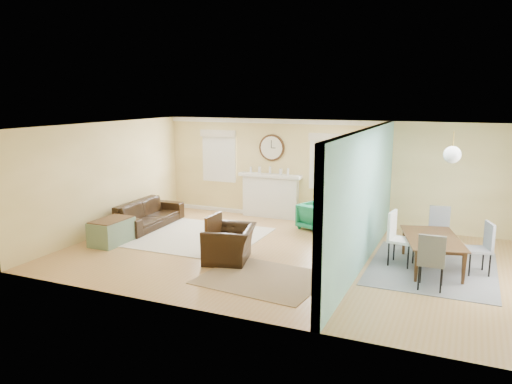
% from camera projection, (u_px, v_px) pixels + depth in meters
% --- Properties ---
extents(floor, '(9.00, 9.00, 0.00)m').
position_uv_depth(floor, '(286.00, 255.00, 10.14)').
color(floor, '#B07E46').
rests_on(floor, ground).
extents(wall_back, '(9.00, 0.02, 2.60)m').
position_uv_depth(wall_back, '(327.00, 172.00, 12.59)').
color(wall_back, tan).
rests_on(wall_back, ground).
extents(wall_front, '(9.00, 0.02, 2.60)m').
position_uv_depth(wall_front, '(216.00, 230.00, 7.18)').
color(wall_front, tan).
rests_on(wall_front, ground).
extents(wall_left, '(0.02, 6.00, 2.60)m').
position_uv_depth(wall_left, '(106.00, 178.00, 11.64)').
color(wall_left, tan).
rests_on(wall_left, ground).
extents(ceiling, '(9.00, 6.00, 0.02)m').
position_uv_depth(ceiling, '(288.00, 127.00, 9.64)').
color(ceiling, white).
rests_on(ceiling, wall_back).
extents(partition, '(0.17, 6.00, 2.60)m').
position_uv_depth(partition, '(366.00, 193.00, 9.54)').
color(partition, tan).
rests_on(partition, ground).
extents(fireplace, '(1.70, 0.30, 1.17)m').
position_uv_depth(fireplace, '(270.00, 195.00, 13.20)').
color(fireplace, white).
rests_on(fireplace, ground).
extents(wall_clock, '(0.70, 0.07, 0.70)m').
position_uv_depth(wall_clock, '(272.00, 148.00, 13.04)').
color(wall_clock, '#4D2D15').
rests_on(wall_clock, wall_back).
extents(window_left, '(1.05, 0.13, 1.42)m').
position_uv_depth(window_left, '(219.00, 152.00, 13.66)').
color(window_left, white).
rests_on(window_left, wall_back).
extents(window_right, '(1.05, 0.13, 1.42)m').
position_uv_depth(window_right, '(329.00, 158.00, 12.46)').
color(window_right, white).
rests_on(window_right, wall_back).
extents(pendant, '(0.30, 0.30, 0.55)m').
position_uv_depth(pendant, '(452.00, 155.00, 8.55)').
color(pendant, gold).
rests_on(pendant, ceiling).
extents(rug_cream, '(3.15, 2.73, 0.02)m').
position_uv_depth(rug_cream, '(192.00, 236.00, 11.51)').
color(rug_cream, beige).
rests_on(rug_cream, floor).
extents(rug_jute, '(2.26, 1.92, 0.01)m').
position_uv_depth(rug_jute, '(262.00, 278.00, 8.86)').
color(rug_jute, '#937B60').
rests_on(rug_jute, floor).
extents(rug_grey, '(2.25, 2.81, 0.01)m').
position_uv_depth(rug_grey, '(432.00, 268.00, 9.38)').
color(rug_grey, slate).
rests_on(rug_grey, floor).
extents(sofa, '(0.95, 2.22, 0.64)m').
position_uv_depth(sofa, '(148.00, 214.00, 12.28)').
color(sofa, black).
rests_on(sofa, floor).
extents(eames_chair, '(1.15, 1.24, 0.68)m').
position_uv_depth(eames_chair, '(230.00, 244.00, 9.77)').
color(eames_chair, black).
rests_on(eames_chair, floor).
extents(green_chair, '(0.87, 0.88, 0.63)m').
position_uv_depth(green_chair, '(315.00, 216.00, 12.09)').
color(green_chair, '#0F7E43').
rests_on(green_chair, floor).
extents(trunk, '(0.58, 0.96, 0.55)m').
position_uv_depth(trunk, '(112.00, 231.00, 10.89)').
color(trunk, slate).
rests_on(trunk, floor).
extents(credenza, '(0.54, 1.60, 0.80)m').
position_uv_depth(credenza, '(365.00, 222.00, 11.21)').
color(credenza, '#A06536').
rests_on(credenza, floor).
extents(tv, '(0.17, 1.12, 0.64)m').
position_uv_depth(tv, '(366.00, 190.00, 11.08)').
color(tv, black).
rests_on(tv, credenza).
extents(garden_stool, '(0.36, 0.36, 0.54)m').
position_uv_depth(garden_stool, '(356.00, 240.00, 10.30)').
color(garden_stool, white).
rests_on(garden_stool, floor).
extents(potted_plant, '(0.52, 0.53, 0.44)m').
position_uv_depth(potted_plant, '(357.00, 217.00, 10.20)').
color(potted_plant, '#337F33').
rests_on(potted_plant, garden_stool).
extents(dining_table, '(1.36, 1.90, 0.60)m').
position_uv_depth(dining_table, '(433.00, 253.00, 9.32)').
color(dining_table, '#4D2D15').
rests_on(dining_table, floor).
extents(dining_chair_n, '(0.45, 0.45, 0.93)m').
position_uv_depth(dining_chair_n, '(439.00, 226.00, 10.28)').
color(dining_chair_n, slate).
rests_on(dining_chair_n, floor).
extents(dining_chair_s, '(0.43, 0.43, 0.98)m').
position_uv_depth(dining_chair_s, '(432.00, 256.00, 8.30)').
color(dining_chair_s, slate).
rests_on(dining_chair_s, floor).
extents(dining_chair_w, '(0.52, 0.52, 1.04)m').
position_uv_depth(dining_chair_w, '(402.00, 234.00, 9.45)').
color(dining_chair_w, white).
rests_on(dining_chair_w, floor).
extents(dining_chair_e, '(0.54, 0.54, 0.96)m').
position_uv_depth(dining_chair_e, '(478.00, 244.00, 9.00)').
color(dining_chair_e, slate).
rests_on(dining_chair_e, floor).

